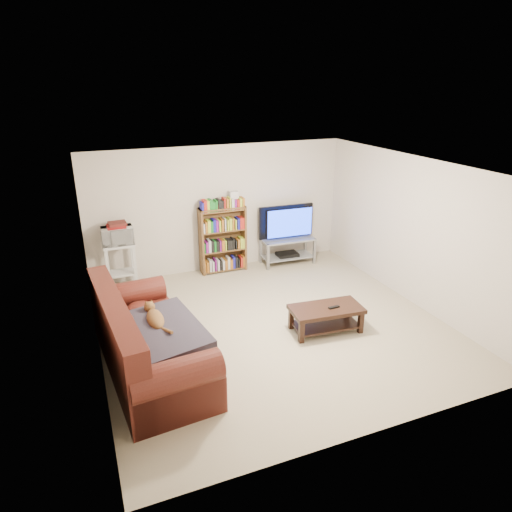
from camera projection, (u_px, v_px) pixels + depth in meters
name	position (u px, v px, depth m)	size (l,w,h in m)	color
floor	(272.00, 325.00, 6.98)	(5.00, 5.00, 0.00)	#C0B18E
ceiling	(274.00, 168.00, 6.11)	(5.00, 5.00, 0.00)	white
wall_back	(220.00, 209.00, 8.71)	(5.00, 5.00, 0.00)	beige
wall_front	(378.00, 336.00, 4.39)	(5.00, 5.00, 0.00)	beige
wall_left	(90.00, 278.00, 5.67)	(5.00, 5.00, 0.00)	beige
wall_right	(413.00, 231.00, 7.42)	(5.00, 5.00, 0.00)	beige
sofa	(143.00, 345.00, 5.78)	(1.26, 2.54, 1.05)	#551E15
blanket	(161.00, 331.00, 5.64)	(0.95, 1.23, 0.10)	#322D39
cat	(155.00, 319.00, 5.80)	(0.27, 0.67, 0.20)	brown
coffee_table	(326.00, 314.00, 6.73)	(1.10, 0.63, 0.39)	black
remote	(334.00, 307.00, 6.67)	(0.17, 0.05, 0.02)	black
tv_stand	(287.00, 246.00, 9.20)	(1.08, 0.52, 0.53)	#999EA3
television	(288.00, 223.00, 9.02)	(1.14, 0.15, 0.66)	black
dvd_player	(287.00, 254.00, 9.26)	(0.42, 0.30, 0.06)	black
bookshelf	(223.00, 239.00, 8.73)	(0.89, 0.29, 1.28)	brown
shelf_clutter	(227.00, 201.00, 8.51)	(0.65, 0.20, 0.28)	silver
microwave_stand	(120.00, 260.00, 8.01)	(0.53, 0.39, 0.85)	silver
microwave	(117.00, 236.00, 7.84)	(0.53, 0.36, 0.29)	silver
game_boxes	(116.00, 226.00, 7.78)	(0.31, 0.27, 0.05)	maroon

